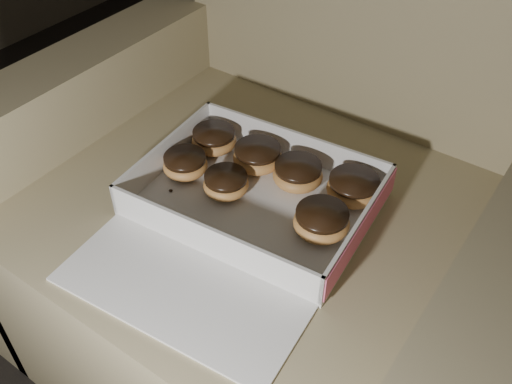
{
  "coord_description": "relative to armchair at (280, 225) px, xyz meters",
  "views": [
    {
      "loc": [
        0.1,
        -0.0,
        1.13
      ],
      "look_at": [
        -0.32,
        0.59,
        0.48
      ],
      "focal_mm": 40.0,
      "sensor_mm": 36.0,
      "label": 1
    }
  ],
  "objects": [
    {
      "name": "donut_b",
      "position": [
        0.04,
        -0.02,
        0.17
      ],
      "size": [
        0.09,
        0.09,
        0.04
      ],
      "color": "#BE8D42",
      "rests_on": "bakery_box"
    },
    {
      "name": "donut_e",
      "position": [
        -0.05,
        -0.11,
        0.16
      ],
      "size": [
        0.08,
        0.08,
        0.04
      ],
      "color": "#BE8D42",
      "rests_on": "bakery_box"
    },
    {
      "name": "donut_a",
      "position": [
        -0.14,
        -0.02,
        0.17
      ],
      "size": [
        0.09,
        0.09,
        0.04
      ],
      "color": "#BE8D42",
      "rests_on": "bakery_box"
    },
    {
      "name": "donut_d",
      "position": [
        0.14,
        0.0,
        0.17
      ],
      "size": [
        0.09,
        0.09,
        0.05
      ],
      "color": "#BE8D42",
      "rests_on": "bakery_box"
    },
    {
      "name": "donut_f",
      "position": [
        -0.04,
        -0.02,
        0.17
      ],
      "size": [
        0.09,
        0.09,
        0.05
      ],
      "color": "#BE8D42",
      "rests_on": "bakery_box"
    },
    {
      "name": "crumb_a",
      "position": [
        -0.13,
        -0.16,
        0.14
      ],
      "size": [
        0.01,
        0.01,
        0.0
      ],
      "primitive_type": "ellipsoid",
      "color": "black",
      "rests_on": "bakery_box"
    },
    {
      "name": "donut_c",
      "position": [
        -0.14,
        -0.11,
        0.16
      ],
      "size": [
        0.08,
        0.08,
        0.04
      ],
      "color": "#BE8D42",
      "rests_on": "bakery_box"
    },
    {
      "name": "crumb_b",
      "position": [
        -0.09,
        -0.23,
        0.14
      ],
      "size": [
        0.01,
        0.01,
        0.0
      ],
      "primitive_type": "ellipsoid",
      "color": "black",
      "rests_on": "bakery_box"
    },
    {
      "name": "crumb_c",
      "position": [
        0.06,
        -0.21,
        0.14
      ],
      "size": [
        0.01,
        0.01,
        0.0
      ],
      "primitive_type": "ellipsoid",
      "color": "black",
      "rests_on": "bakery_box"
    },
    {
      "name": "armchair",
      "position": [
        0.0,
        0.0,
        0.0
      ],
      "size": [
        0.97,
        0.82,
        1.02
      ],
      "color": "#847554",
      "rests_on": "floor"
    },
    {
      "name": "donut_g",
      "position": [
        0.14,
        -0.1,
        0.17
      ],
      "size": [
        0.09,
        0.09,
        0.05
      ],
      "color": "#BE8D42",
      "rests_on": "bakery_box"
    },
    {
      "name": "bakery_box",
      "position": [
        0.01,
        -0.14,
        0.15
      ],
      "size": [
        0.42,
        0.48,
        0.07
      ],
      "rotation": [
        0.0,
        0.0,
        0.09
      ],
      "color": "silver",
      "rests_on": "armchair"
    }
  ]
}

